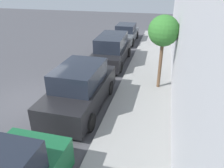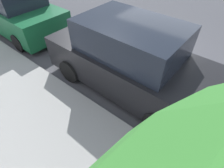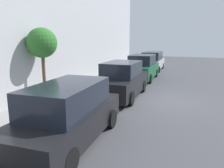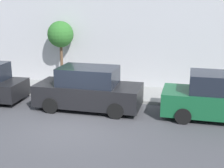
{
  "view_description": "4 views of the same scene",
  "coord_description": "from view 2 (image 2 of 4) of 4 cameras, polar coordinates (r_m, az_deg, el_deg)",
  "views": [
    {
      "loc": [
        5.57,
        -7.83,
        5.27
      ],
      "look_at": [
        3.51,
        0.67,
        1.0
      ],
      "focal_mm": 35.0,
      "sensor_mm": 36.0,
      "label": 1
    },
    {
      "loc": [
        5.57,
        2.12,
        3.72
      ],
      "look_at": [
        3.35,
        0.33,
        1.0
      ],
      "focal_mm": 28.0,
      "sensor_mm": 36.0,
      "label": 2
    },
    {
      "loc": [
        -1.29,
        11.62,
        3.26
      ],
      "look_at": [
        2.33,
        1.46,
        1.0
      ],
      "focal_mm": 35.0,
      "sensor_mm": 36.0,
      "label": 3
    },
    {
      "loc": [
        -10.84,
        -4.18,
        4.9
      ],
      "look_at": [
        3.19,
        -0.84,
        1.0
      ],
      "focal_mm": 50.0,
      "sensor_mm": 36.0,
      "label": 4
    }
  ],
  "objects": [
    {
      "name": "parked_suv_second",
      "position": [
        8.95,
        -29.01,
        20.45
      ],
      "size": [
        2.08,
        4.82,
        1.98
      ],
      "color": "#14512D",
      "rests_on": "ground_plane"
    },
    {
      "name": "parked_suv_third",
      "position": [
        4.81,
        5.64,
        7.94
      ],
      "size": [
        2.08,
        4.82,
        1.98
      ],
      "color": "black",
      "rests_on": "ground_plane"
    },
    {
      "name": "ground_plane",
      "position": [
        7.03,
        15.48,
        9.94
      ],
      "size": [
        60.0,
        60.0,
        0.0
      ],
      "primitive_type": "plane",
      "color": "#424247"
    },
    {
      "name": "sidewalk",
      "position": [
        4.28,
        -16.99,
        -18.07
      ],
      "size": [
        2.67,
        32.0,
        0.15
      ],
      "color": "gray",
      "rests_on": "ground_plane"
    }
  ]
}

